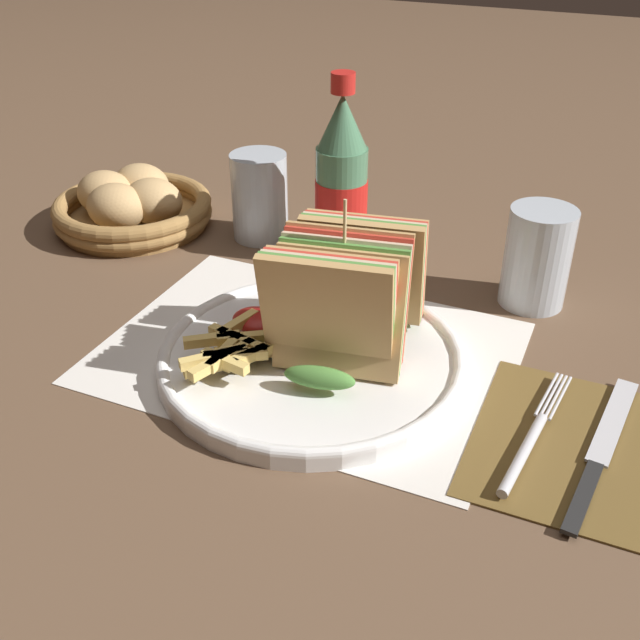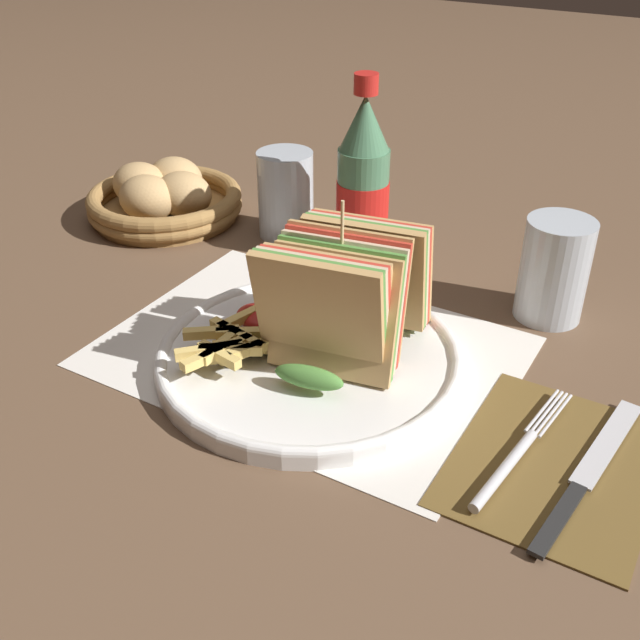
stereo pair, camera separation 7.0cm
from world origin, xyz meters
TOP-DOWN VIEW (x-y plane):
  - ground_plane at (0.00, 0.00)m, footprint 4.00×4.00m
  - placemat at (-0.02, 0.01)m, footprint 0.39×0.28m
  - plate_main at (-0.01, -0.01)m, footprint 0.29×0.29m
  - club_sandwich at (0.02, 0.01)m, footprint 0.13×0.18m
  - fries_pile at (-0.06, -0.05)m, footprint 0.10×0.12m
  - ketchup_blob at (-0.07, 0.00)m, footprint 0.05×0.04m
  - napkin at (0.23, -0.03)m, footprint 0.15×0.19m
  - fork at (0.20, -0.05)m, footprint 0.03×0.17m
  - knife at (0.25, -0.03)m, footprint 0.04×0.21m
  - coke_bottle_near at (-0.07, 0.21)m, footprint 0.06×0.06m
  - glass_near at (0.16, 0.19)m, footprint 0.07×0.07m
  - glass_far at (-0.18, 0.22)m, footprint 0.07×0.07m
  - bread_basket at (-0.35, 0.18)m, footprint 0.20×0.20m

SIDE VIEW (x-z plane):
  - ground_plane at x=0.00m, z-range 0.00..0.00m
  - placemat at x=-0.02m, z-range 0.00..0.00m
  - napkin at x=0.23m, z-range 0.00..0.00m
  - knife at x=0.25m, z-range 0.00..0.01m
  - fork at x=0.20m, z-range 0.00..0.01m
  - plate_main at x=-0.01m, z-range 0.00..0.02m
  - bread_basket at x=-0.35m, z-range -0.01..0.06m
  - ketchup_blob at x=-0.07m, z-range 0.02..0.04m
  - fries_pile at x=-0.06m, z-range 0.02..0.04m
  - glass_near at x=0.16m, z-range -0.01..0.10m
  - glass_far at x=-0.18m, z-range -0.01..0.10m
  - club_sandwich at x=0.02m, z-range 0.00..0.15m
  - coke_bottle_near at x=-0.07m, z-range -0.02..0.20m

